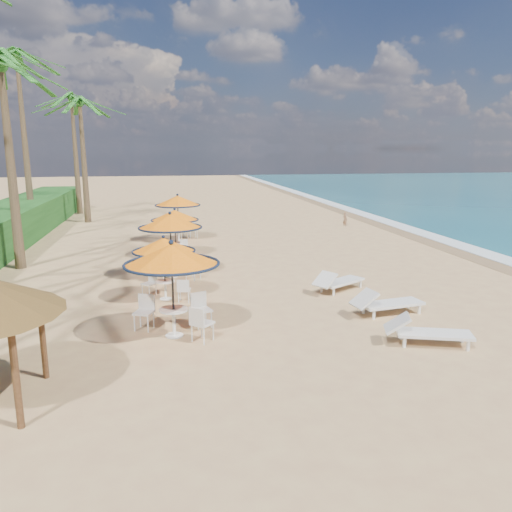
{
  "coord_description": "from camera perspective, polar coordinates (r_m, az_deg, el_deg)",
  "views": [
    {
      "loc": [
        -5.4,
        -12.15,
        4.81
      ],
      "look_at": [
        -2.33,
        4.29,
        1.2
      ],
      "focal_mm": 35.0,
      "sensor_mm": 36.0,
      "label": 1
    }
  ],
  "objects": [
    {
      "name": "station_3",
      "position": [
        22.66,
        -9.31,
        3.95
      ],
      "size": [
        2.14,
        2.14,
        2.23
      ],
      "color": "black",
      "rests_on": "ground"
    },
    {
      "name": "station_4",
      "position": [
        26.82,
        -8.81,
        5.66
      ],
      "size": [
        2.4,
        2.53,
        2.5
      ],
      "color": "black",
      "rests_on": "ground"
    },
    {
      "name": "ground",
      "position": [
        14.14,
        12.7,
        -8.01
      ],
      "size": [
        160.0,
        160.0,
        0.0
      ],
      "primitive_type": "plane",
      "color": "tan",
      "rests_on": "ground"
    },
    {
      "name": "station_1",
      "position": [
        16.21,
        -10.48,
        0.61
      ],
      "size": [
        2.03,
        2.03,
        2.12
      ],
      "color": "black",
      "rests_on": "ground"
    },
    {
      "name": "station_0",
      "position": [
        12.89,
        -9.43,
        -1.14
      ],
      "size": [
        2.46,
        2.46,
        2.56
      ],
      "color": "black",
      "rests_on": "ground"
    },
    {
      "name": "wetsand_band",
      "position": [
        26.54,
        20.98,
        0.92
      ],
      "size": [
        1.4,
        140.0,
        0.02
      ],
      "primitive_type": "cube",
      "color": "olive",
      "rests_on": "ground"
    },
    {
      "name": "person",
      "position": [
        32.09,
        10.13,
        4.22
      ],
      "size": [
        0.33,
        0.4,
        0.95
      ],
      "primitive_type": "imported",
      "rotation": [
        0.0,
        0.0,
        1.92
      ],
      "color": "#896045",
      "rests_on": "ground"
    },
    {
      "name": "palm_5",
      "position": [
        33.43,
        -25.61,
        19.08
      ],
      "size": [
        5.0,
        5.0,
        10.36
      ],
      "color": "brown",
      "rests_on": "ground"
    },
    {
      "name": "palm_7",
      "position": [
        40.11,
        -20.3,
        15.89
      ],
      "size": [
        5.0,
        5.0,
        8.68
      ],
      "color": "brown",
      "rests_on": "ground"
    },
    {
      "name": "station_2",
      "position": [
        19.05,
        -9.72,
        3.03
      ],
      "size": [
        2.41,
        2.41,
        2.51
      ],
      "color": "black",
      "rests_on": "ground"
    },
    {
      "name": "palm_6",
      "position": [
        34.99,
        -19.46,
        15.47
      ],
      "size": [
        5.0,
        5.0,
        7.95
      ],
      "color": "brown",
      "rests_on": "ground"
    },
    {
      "name": "lounger_far",
      "position": [
        17.36,
        9.3,
        -2.86
      ],
      "size": [
        2.14,
        1.66,
        0.75
      ],
      "rotation": [
        0.0,
        0.0,
        0.55
      ],
      "color": "silver",
      "rests_on": "ground"
    },
    {
      "name": "lounger_near",
      "position": [
        13.25,
        18.76,
        -8.13
      ],
      "size": [
        2.22,
        1.3,
        0.76
      ],
      "rotation": [
        0.0,
        0.0,
        -0.32
      ],
      "color": "silver",
      "rests_on": "ground"
    },
    {
      "name": "foam_strip",
      "position": [
        27.02,
        22.61,
        0.98
      ],
      "size": [
        1.2,
        140.0,
        0.04
      ],
      "primitive_type": "cube",
      "color": "white",
      "rests_on": "ground"
    },
    {
      "name": "palm_3",
      "position": [
        22.36,
        -27.07,
        17.65
      ],
      "size": [
        5.0,
        5.0,
        8.17
      ],
      "color": "brown",
      "rests_on": "ground"
    },
    {
      "name": "lounger_mid",
      "position": [
        15.23,
        14.53,
        -5.17
      ],
      "size": [
        2.29,
        1.02,
        0.79
      ],
      "rotation": [
        0.0,
        0.0,
        0.15
      ],
      "color": "silver",
      "rests_on": "ground"
    },
    {
      "name": "palm_4",
      "position": [
        28.03,
        -27.07,
        18.67
      ],
      "size": [
        5.0,
        5.0,
        9.41
      ],
      "color": "brown",
      "rests_on": "ground"
    }
  ]
}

